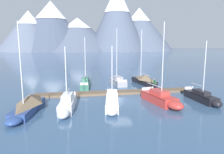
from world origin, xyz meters
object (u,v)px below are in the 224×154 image
sailboat_end_of_dock (144,79)px  sailboat_last_slip (202,97)px  sailboat_mid_dock_port (86,83)px  sailboat_mid_dock_starboard (112,102)px  sailboat_far_berth (117,81)px  sailboat_second_berth (67,105)px  sailboat_nearest_berth (28,105)px  sailboat_outer_slip (162,99)px  person_on_dock (154,84)px

sailboat_end_of_dock → sailboat_last_slip: (3.33, -11.45, -0.24)m
sailboat_mid_dock_port → sailboat_mid_dock_starboard: sailboat_mid_dock_port is taller
sailboat_far_berth → sailboat_end_of_dock: sailboat_far_berth is taller
sailboat_mid_dock_starboard → sailboat_far_berth: (3.00, 12.01, 0.06)m
sailboat_second_berth → sailboat_far_berth: size_ratio=0.70×
sailboat_nearest_berth → sailboat_far_berth: size_ratio=0.94×
sailboat_outer_slip → sailboat_end_of_dock: sailboat_end_of_dock is taller
sailboat_end_of_dock → sailboat_mid_dock_port: bearing=-176.9°
sailboat_second_berth → sailboat_far_berth: sailboat_far_berth is taller
sailboat_outer_slip → person_on_dock: size_ratio=5.37×
sailboat_second_berth → sailboat_mid_dock_starboard: sailboat_mid_dock_starboard is taller
sailboat_mid_dock_port → sailboat_last_slip: 17.14m
sailboat_nearest_berth → sailboat_outer_slip: bearing=1.6°
sailboat_second_berth → sailboat_mid_dock_port: bearing=78.2°
person_on_dock → sailboat_end_of_dock: bearing=85.0°
sailboat_far_berth → sailboat_outer_slip: size_ratio=1.02×
sailboat_second_berth → sailboat_outer_slip: sailboat_outer_slip is taller
sailboat_mid_dock_starboard → sailboat_last_slip: 10.85m
sailboat_end_of_dock → person_on_dock: (-0.53, -6.09, 0.46)m
sailboat_mid_dock_starboard → sailboat_end_of_dock: bearing=56.8°
sailboat_far_berth → person_on_dock: 7.75m
sailboat_last_slip → sailboat_outer_slip: bearing=-179.4°
sailboat_mid_dock_starboard → sailboat_outer_slip: (5.73, -0.01, 0.09)m
sailboat_second_berth → person_on_dock: 13.18m
sailboat_mid_dock_starboard → sailboat_outer_slip: 5.73m
sailboat_nearest_berth → person_on_dock: size_ratio=5.16×
sailboat_second_berth → sailboat_far_berth: (7.76, 12.55, -0.04)m
sailboat_last_slip → person_on_dock: sailboat_last_slip is taller
sailboat_end_of_dock → sailboat_last_slip: bearing=-73.8°
sailboat_mid_dock_starboard → sailboat_end_of_dock: sailboat_end_of_dock is taller
sailboat_end_of_dock → sailboat_nearest_berth: bearing=-143.5°
sailboat_nearest_berth → sailboat_outer_slip: size_ratio=0.96×
sailboat_second_berth → person_on_dock: size_ratio=3.83×
sailboat_mid_dock_port → person_on_dock: 10.89m
sailboat_far_berth → sailboat_last_slip: 14.32m
sailboat_last_slip → sailboat_far_berth: bearing=123.2°
sailboat_end_of_dock → person_on_dock: size_ratio=5.44×
person_on_dock → sailboat_nearest_berth: bearing=-159.5°
sailboat_last_slip → sailboat_nearest_berth: bearing=-178.7°
sailboat_far_berth → sailboat_last_slip: sailboat_far_berth is taller
sailboat_second_berth → sailboat_outer_slip: (10.50, 0.52, -0.01)m
sailboat_outer_slip → sailboat_last_slip: bearing=0.6°
sailboat_second_berth → sailboat_far_berth: 14.76m
sailboat_nearest_berth → sailboat_end_of_dock: sailboat_end_of_dock is taller
sailboat_nearest_berth → sailboat_outer_slip: 14.28m
sailboat_mid_dock_port → sailboat_outer_slip: 13.63m
sailboat_nearest_berth → sailboat_mid_dock_port: (6.17, 11.35, -0.19)m
sailboat_nearest_berth → sailboat_far_berth: (11.54, 12.42, -0.21)m
sailboat_second_berth → sailboat_outer_slip: bearing=2.9°
sailboat_outer_slip → sailboat_mid_dock_starboard: bearing=179.9°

